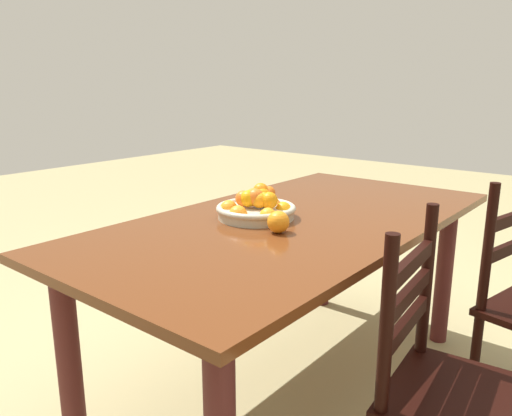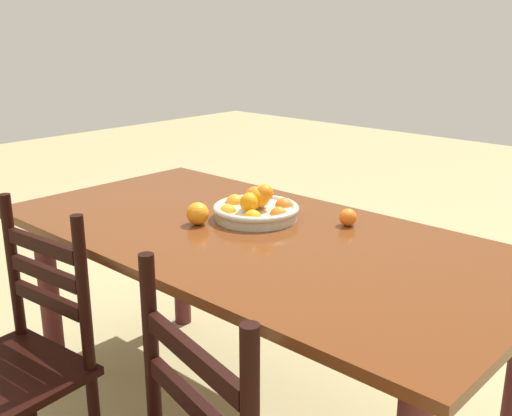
# 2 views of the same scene
# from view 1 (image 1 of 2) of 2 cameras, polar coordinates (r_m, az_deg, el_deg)

# --- Properties ---
(ground_plane) EXTENTS (12.00, 12.00, 0.00)m
(ground_plane) POSITION_cam_1_polar(r_m,az_deg,el_deg) (2.26, 3.98, -19.54)
(ground_plane) COLOR tan
(dining_table) EXTENTS (1.83, 0.93, 0.74)m
(dining_table) POSITION_cam_1_polar(r_m,az_deg,el_deg) (1.98, 4.29, -4.09)
(dining_table) COLOR #5D2D13
(dining_table) RESTS_ON ground
(chair_by_cabinet) EXTENTS (0.45, 0.45, 0.91)m
(chair_by_cabinet) POSITION_cam_1_polar(r_m,az_deg,el_deg) (1.54, 21.18, -18.88)
(chair_by_cabinet) COLOR black
(chair_by_cabinet) RESTS_ON ground
(fruit_bowl) EXTENTS (0.31, 0.31, 0.13)m
(fruit_bowl) POSITION_cam_1_polar(r_m,az_deg,el_deg) (1.93, -0.01, 0.06)
(fruit_bowl) COLOR #BDB79F
(fruit_bowl) RESTS_ON dining_table
(orange_loose_0) EXTENTS (0.08, 0.08, 0.08)m
(orange_loose_0) POSITION_cam_1_polar(r_m,az_deg,el_deg) (1.75, 2.55, -1.59)
(orange_loose_0) COLOR orange
(orange_loose_0) RESTS_ON dining_table
(orange_loose_1) EXTENTS (0.06, 0.06, 0.06)m
(orange_loose_1) POSITION_cam_1_polar(r_m,az_deg,el_deg) (2.25, 1.46, 1.73)
(orange_loose_1) COLOR orange
(orange_loose_1) RESTS_ON dining_table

